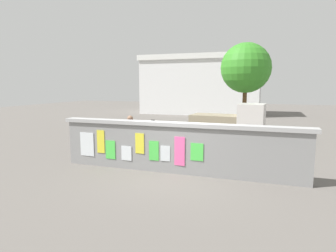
% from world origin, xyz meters
% --- Properties ---
extents(ground, '(60.00, 60.00, 0.00)m').
position_xyz_m(ground, '(0.00, 8.00, 0.00)').
color(ground, '#605B56').
extents(poster_wall, '(7.94, 0.42, 1.59)m').
position_xyz_m(poster_wall, '(-0.01, -0.00, 0.82)').
color(poster_wall, gray).
rests_on(poster_wall, ground).
extents(auto_rickshaw_truck, '(3.70, 1.75, 1.85)m').
position_xyz_m(auto_rickshaw_truck, '(0.93, 6.22, 0.90)').
color(auto_rickshaw_truck, black).
rests_on(auto_rickshaw_truck, ground).
extents(motorcycle, '(1.90, 0.56, 0.87)m').
position_xyz_m(motorcycle, '(0.96, 1.88, 0.46)').
color(motorcycle, black).
rests_on(motorcycle, ground).
extents(bicycle_near, '(1.71, 0.44, 0.95)m').
position_xyz_m(bicycle_near, '(-2.49, 2.87, 0.36)').
color(bicycle_near, black).
rests_on(bicycle_near, ground).
extents(bicycle_far, '(1.70, 0.44, 0.95)m').
position_xyz_m(bicycle_far, '(-2.86, 5.48, 0.36)').
color(bicycle_far, black).
rests_on(bicycle_far, ground).
extents(person_walking, '(0.35, 0.35, 1.62)m').
position_xyz_m(person_walking, '(-2.18, 1.17, 0.99)').
color(person_walking, yellow).
rests_on(person_walking, ground).
extents(tree_roadside, '(2.95, 2.95, 5.24)m').
position_xyz_m(tree_roadside, '(1.31, 9.47, 3.75)').
color(tree_roadside, brown).
rests_on(tree_roadside, ground).
extents(building_background, '(11.49, 5.23, 5.64)m').
position_xyz_m(building_background, '(-3.66, 19.87, 2.84)').
color(building_background, silver).
rests_on(building_background, ground).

